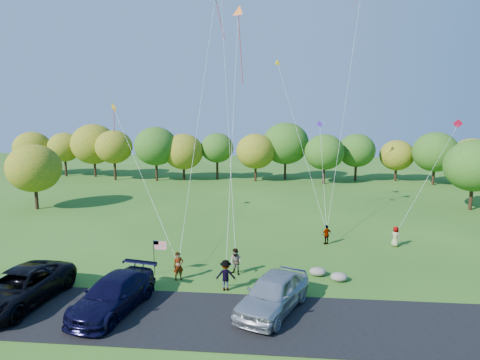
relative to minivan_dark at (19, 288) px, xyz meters
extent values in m
plane|color=#275618|center=(10.33, 3.43, -1.02)|extent=(140.00, 140.00, 0.00)
cube|color=black|center=(10.33, -0.57, -0.99)|extent=(44.00, 6.00, 0.06)
cylinder|color=#352113|center=(-24.57, 39.78, 0.57)|extent=(0.36, 0.36, 3.18)
ellipsoid|color=#2D5C18|center=(-24.57, 39.78, 3.87)|extent=(5.27, 5.27, 4.75)
cylinder|color=#352113|center=(-19.63, 41.88, 0.35)|extent=(0.36, 0.36, 2.75)
ellipsoid|color=#2D5C18|center=(-19.63, 41.88, 3.81)|extent=(6.42, 6.42, 5.78)
cylinder|color=#352113|center=(-15.31, 41.25, 0.40)|extent=(0.36, 0.36, 2.83)
ellipsoid|color=#2D5C18|center=(-15.31, 41.25, 3.94)|extent=(6.54, 6.54, 5.88)
cylinder|color=#352113|center=(-10.10, 40.88, 0.38)|extent=(0.36, 0.36, 2.81)
ellipsoid|color=#2D5C18|center=(-10.10, 40.88, 4.04)|extent=(6.92, 6.92, 6.23)
cylinder|color=#352113|center=(-4.00, 43.14, 0.21)|extent=(0.36, 0.36, 2.45)
ellipsoid|color=#3B6218|center=(-4.00, 43.14, 3.24)|extent=(5.56, 5.56, 5.01)
cylinder|color=#352113|center=(-0.16, 42.26, 0.32)|extent=(0.36, 0.36, 2.68)
ellipsoid|color=#3B6218|center=(-0.16, 42.26, 3.50)|extent=(5.67, 5.67, 5.10)
cylinder|color=#352113|center=(5.75, 42.67, 0.38)|extent=(0.36, 0.36, 2.80)
ellipsoid|color=#2D5C18|center=(5.75, 42.67, 3.93)|extent=(6.61, 6.61, 5.95)
cylinder|color=#352113|center=(10.60, 42.34, 0.30)|extent=(0.36, 0.36, 2.63)
ellipsoid|color=#2D5C18|center=(10.60, 42.34, 3.78)|extent=(6.67, 6.67, 6.00)
cylinder|color=#352113|center=(15.86, 42.68, 0.29)|extent=(0.36, 0.36, 2.62)
ellipsoid|color=#2D5C18|center=(15.86, 42.68, 3.63)|extent=(6.24, 6.24, 5.61)
cylinder|color=#352113|center=(19.54, 42.48, 0.26)|extent=(0.36, 0.36, 2.56)
ellipsoid|color=#3B6218|center=(19.54, 42.48, 3.28)|extent=(5.37, 5.37, 4.83)
cylinder|color=#352113|center=(24.90, 41.90, 0.35)|extent=(0.36, 0.36, 2.74)
ellipsoid|color=#3B6218|center=(24.90, 41.90, 4.05)|extent=(7.19, 7.19, 6.47)
cylinder|color=#352113|center=(30.90, 40.56, 0.27)|extent=(0.36, 0.36, 2.57)
ellipsoid|color=#2D5C18|center=(30.90, 40.56, 3.30)|extent=(5.39, 5.39, 4.85)
cylinder|color=#352113|center=(35.86, 41.77, 0.09)|extent=(0.36, 0.36, 2.23)
ellipsoid|color=#3B6218|center=(35.86, 41.77, 3.16)|extent=(6.02, 6.02, 5.42)
cylinder|color=#352113|center=(39.96, 41.52, 0.38)|extent=(0.36, 0.36, 2.81)
ellipsoid|color=#2D5C18|center=(39.96, 41.52, 3.73)|extent=(5.97, 5.97, 5.37)
cylinder|color=#352113|center=(-11.67, 21.43, 0.28)|extent=(0.36, 0.36, 2.60)
ellipsoid|color=#3B6218|center=(-11.67, 21.43, 3.40)|extent=(5.60, 5.60, 5.04)
cylinder|color=#352113|center=(34.33, 25.43, 0.38)|extent=(0.36, 0.36, 2.80)
ellipsoid|color=#2D5C18|center=(34.33, 25.43, 3.73)|extent=(6.00, 6.00, 5.40)
imported|color=black|center=(0.00, 0.00, 0.00)|extent=(3.95, 7.23, 1.92)
imported|color=black|center=(5.45, -0.21, -0.06)|extent=(3.66, 6.55, 1.79)
imported|color=#B0B3BB|center=(13.96, 0.56, 0.04)|extent=(4.48, 6.35, 2.01)
imported|color=#4C4C59|center=(7.92, 4.28, -0.11)|extent=(0.79, 0.69, 1.81)
imported|color=#4C4C59|center=(11.44, 5.47, -0.14)|extent=(1.07, 1.00, 1.75)
imported|color=#4C4C59|center=(11.09, 3.06, -0.09)|extent=(1.25, 0.78, 1.87)
imported|color=#4C4C59|center=(17.98, 12.38, -0.23)|extent=(0.99, 0.80, 1.58)
imported|color=#4C4C59|center=(23.29, 12.36, -0.22)|extent=(0.90, 0.92, 1.60)
cube|color=#123319|center=(-1.72, 2.73, -0.65)|extent=(1.54, 0.64, 0.05)
cube|color=#123319|center=(-1.72, 2.57, -0.38)|extent=(1.52, 0.59, 0.49)
cube|color=#123319|center=(-2.38, 2.73, -0.83)|extent=(0.20, 0.40, 0.37)
cube|color=#123319|center=(-1.05, 2.73, -0.83)|extent=(0.20, 0.40, 0.37)
cylinder|color=blue|center=(-2.02, 2.73, -0.53)|extent=(0.65, 0.65, 0.98)
cylinder|color=black|center=(6.16, 4.90, 0.15)|extent=(0.05, 0.05, 2.35)
cube|color=red|center=(6.59, 4.90, 1.00)|extent=(0.85, 0.56, 0.02)
cube|color=navy|center=(6.33, 4.91, 1.17)|extent=(0.34, 0.02, 0.26)
ellipsoid|color=gray|center=(16.76, 5.81, -0.75)|extent=(1.08, 0.84, 0.54)
ellipsoid|color=gray|center=(18.02, 5.04, -0.75)|extent=(1.05, 0.88, 0.55)
cone|color=orange|center=(10.69, 14.53, 17.22)|extent=(1.22, 0.94, 1.06)
cone|color=yellow|center=(13.81, 20.13, 13.81)|extent=(0.75, 0.52, 0.70)
cube|color=red|center=(29.08, 17.00, 8.40)|extent=(0.78, 0.26, 0.76)
cube|color=orange|center=(-0.62, 16.39, 9.73)|extent=(0.64, 0.65, 0.84)
cube|color=#4513BF|center=(17.92, 21.02, 8.14)|extent=(0.49, 0.45, 0.62)
camera|label=1|loc=(14.26, -20.87, 9.85)|focal=32.00mm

